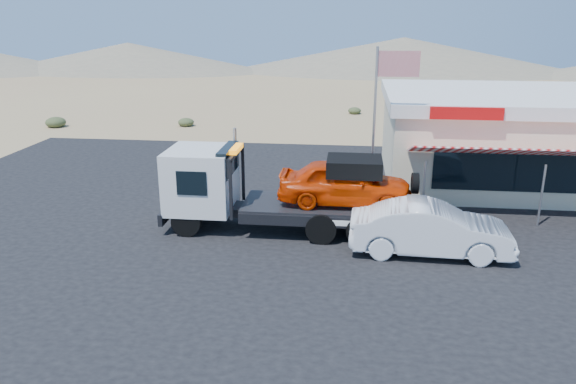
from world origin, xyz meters
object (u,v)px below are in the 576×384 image
at_px(white_sedan, 430,229).
at_px(flagpole, 381,110).
at_px(tow_truck, 285,187).
at_px(jerky_store, 504,136).

bearing_deg(white_sedan, flagpole, 21.39).
bearing_deg(tow_truck, white_sedan, -18.10).
bearing_deg(tow_truck, flagpole, 38.92).
height_order(tow_truck, jerky_store, jerky_store).
relative_size(tow_truck, flagpole, 1.43).
relative_size(white_sedan, jerky_store, 0.47).
height_order(white_sedan, flagpole, flagpole).
distance_m(white_sedan, jerky_store, 9.57).
bearing_deg(tow_truck, jerky_store, 38.84).
bearing_deg(jerky_store, tow_truck, -141.16).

